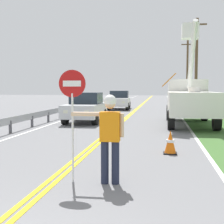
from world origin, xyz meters
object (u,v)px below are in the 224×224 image
at_px(stop_sign_paddle, 72,100).
at_px(oncoming_sedan_second, 119,100).
at_px(utility_bucket_truck, 189,98).
at_px(utility_pole_mid, 196,62).
at_px(oncoming_sedan_nearest, 86,108).
at_px(traffic_cone_lead, 170,143).
at_px(flagger_worker, 110,133).
at_px(utility_pole_far, 187,70).

distance_m(stop_sign_paddle, oncoming_sedan_second, 22.11).
distance_m(utility_bucket_truck, oncoming_sedan_second, 12.11).
distance_m(stop_sign_paddle, utility_pole_mid, 25.35).
distance_m(oncoming_sedan_nearest, traffic_cone_lead, 9.17).
distance_m(flagger_worker, utility_pole_mid, 25.26).
height_order(flagger_worker, utility_pole_mid, utility_pole_mid).
relative_size(oncoming_sedan_nearest, utility_pole_far, 0.47).
bearing_deg(stop_sign_paddle, utility_pole_far, 82.22).
bearing_deg(utility_pole_far, oncoming_sedan_nearest, -105.31).
relative_size(oncoming_sedan_second, utility_pole_mid, 0.49).
bearing_deg(traffic_cone_lead, flagger_worker, -112.73).
relative_size(stop_sign_paddle, oncoming_sedan_nearest, 0.56).
bearing_deg(utility_pole_mid, oncoming_sedan_nearest, -119.09).
relative_size(flagger_worker, stop_sign_paddle, 0.78).
height_order(oncoming_sedan_nearest, utility_pole_far, utility_pole_far).
xyz_separation_m(stop_sign_paddle, oncoming_sedan_second, (-2.00, 22.00, -0.88)).
bearing_deg(utility_pole_mid, utility_bucket_truck, -97.45).
bearing_deg(oncoming_sedan_nearest, flagger_worker, -73.68).
bearing_deg(oncoming_sedan_second, flagger_worker, -82.81).
distance_m(utility_bucket_truck, traffic_cone_lead, 8.15).
bearing_deg(stop_sign_paddle, oncoming_sedan_nearest, 102.56).
bearing_deg(oncoming_sedan_nearest, utility_bucket_truck, 0.42).
height_order(flagger_worker, traffic_cone_lead, flagger_worker).
bearing_deg(flagger_worker, oncoming_sedan_nearest, 106.32).
bearing_deg(oncoming_sedan_nearest, stop_sign_paddle, -77.44).
relative_size(utility_pole_mid, traffic_cone_lead, 12.25).
bearing_deg(traffic_cone_lead, oncoming_sedan_second, 102.23).
height_order(utility_pole_mid, traffic_cone_lead, utility_pole_mid).
distance_m(utility_bucket_truck, oncoming_sedan_nearest, 5.81).
bearing_deg(oncoming_sedan_second, utility_pole_far, 67.58).
height_order(oncoming_sedan_second, utility_pole_far, utility_pole_far).
xyz_separation_m(flagger_worker, oncoming_sedan_second, (-2.77, 21.98, -0.21)).
relative_size(stop_sign_paddle, utility_pole_mid, 0.27).
relative_size(stop_sign_paddle, utility_bucket_truck, 0.34).
distance_m(flagger_worker, oncoming_sedan_second, 22.15).
xyz_separation_m(oncoming_sedan_second, utility_pole_far, (7.49, 18.15, 3.76)).
bearing_deg(stop_sign_paddle, oncoming_sedan_second, 95.20).
height_order(flagger_worker, oncoming_sedan_second, flagger_worker).
relative_size(oncoming_sedan_nearest, utility_pole_mid, 0.48).
relative_size(utility_bucket_truck, utility_pole_far, 0.77).
height_order(oncoming_sedan_second, utility_pole_mid, utility_pole_mid).
bearing_deg(flagger_worker, utility_pole_mid, 80.08).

